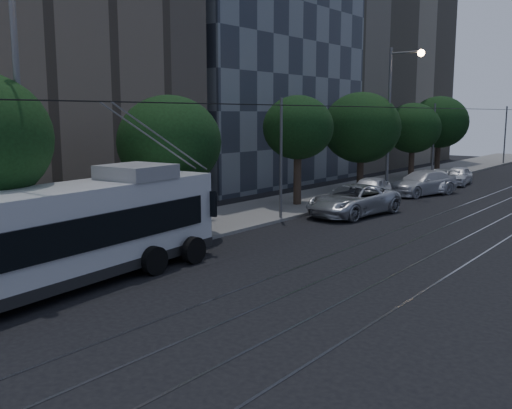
{
  "coord_description": "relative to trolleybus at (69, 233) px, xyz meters",
  "views": [
    {
      "loc": [
        10.84,
        -12.68,
        5.24
      ],
      "look_at": [
        -1.39,
        3.0,
        2.06
      ],
      "focal_mm": 40.0,
      "sensor_mm": 36.0,
      "label": 1
    }
  ],
  "objects": [
    {
      "name": "tram_rails",
      "position": [
        6.6,
        22.8,
        -1.63
      ],
      "size": [
        4.52,
        90.0,
        0.02
      ],
      "color": "gray",
      "rests_on": "ground"
    },
    {
      "name": "tree_2",
      "position": [
        -2.9,
        16.8,
        2.81
      ],
      "size": [
        3.96,
        3.96,
        6.26
      ],
      "color": "#32241C",
      "rests_on": "ground"
    },
    {
      "name": "trolleybus",
      "position": [
        0.0,
        0.0,
        0.0
      ],
      "size": [
        3.53,
        11.93,
        5.63
      ],
      "rotation": [
        0.0,
        0.0,
        0.09
      ],
      "color": "silver",
      "rests_on": "ground"
    },
    {
      "name": "ground",
      "position": [
        4.1,
        2.8,
        -1.63
      ],
      "size": [
        120.0,
        120.0,
        0.0
      ],
      "primitive_type": "plane",
      "color": "black",
      "rests_on": "ground"
    },
    {
      "name": "building_glass_mid",
      "position": [
        -14.9,
        24.8,
        11.79
      ],
      "size": [
        14.4,
        18.4,
        26.8
      ],
      "color": "#343943",
      "rests_on": "ground"
    },
    {
      "name": "streetlamp_far",
      "position": [
        -0.7,
        24.59,
        4.05
      ],
      "size": [
        2.29,
        0.44,
        9.38
      ],
      "color": "slate",
      "rests_on": "ground"
    },
    {
      "name": "car_white_a",
      "position": [
        -0.2,
        20.41,
        -0.85
      ],
      "size": [
        2.77,
        4.9,
        1.57
      ],
      "primitive_type": "imported",
      "rotation": [
        0.0,
        0.0,
        0.21
      ],
      "color": "silver",
      "rests_on": "ground"
    },
    {
      "name": "tree_1",
      "position": [
        -2.66,
        6.77,
        2.4
      ],
      "size": [
        4.37,
        4.37,
        6.02
      ],
      "color": "#32241C",
      "rests_on": "ground"
    },
    {
      "name": "car_white_b",
      "position": [
        0.82,
        25.83,
        -0.86
      ],
      "size": [
        3.71,
        5.77,
        1.55
      ],
      "primitive_type": "imported",
      "rotation": [
        0.0,
        0.0,
        -0.31
      ],
      "color": "silver",
      "rests_on": "ground"
    },
    {
      "name": "car_white_c",
      "position": [
        0.89,
        27.85,
        -0.93
      ],
      "size": [
        2.7,
        4.53,
        1.41
      ],
      "primitive_type": "imported",
      "rotation": [
        0.0,
        0.0,
        0.3
      ],
      "color": "silver",
      "rests_on": "ground"
    },
    {
      "name": "overhead_wires",
      "position": [
        -0.87,
        22.8,
        1.84
      ],
      "size": [
        2.23,
        90.0,
        6.0
      ],
      "color": "black",
      "rests_on": "ground"
    },
    {
      "name": "sidewalk",
      "position": [
        -3.4,
        22.8,
        -1.56
      ],
      "size": [
        5.0,
        90.0,
        0.15
      ],
      "primitive_type": "cube",
      "color": "gray",
      "rests_on": "ground"
    },
    {
      "name": "tree_4",
      "position": [
        -2.76,
        32.53,
        2.49
      ],
      "size": [
        4.27,
        4.27,
        6.07
      ],
      "color": "#32241C",
      "rests_on": "ground"
    },
    {
      "name": "streetlamp_near",
      "position": [
        -1.28,
        -0.39,
        4.5
      ],
      "size": [
        2.46,
        0.44,
        10.2
      ],
      "color": "slate",
      "rests_on": "ground"
    },
    {
      "name": "tree_3",
      "position": [
        -2.9,
        24.34,
        2.68
      ],
      "size": [
        5.18,
        5.18,
        6.66
      ],
      "color": "#32241C",
      "rests_on": "ground"
    },
    {
      "name": "car_white_d",
      "position": [
        0.88,
        32.52,
        -0.95
      ],
      "size": [
        2.09,
        4.18,
        1.37
      ],
      "primitive_type": "imported",
      "rotation": [
        0.0,
        0.0,
        0.12
      ],
      "color": "silver",
      "rests_on": "ground"
    },
    {
      "name": "pickup_silver",
      "position": [
        0.95,
        16.3,
        -0.84
      ],
      "size": [
        3.31,
        5.98,
        1.58
      ],
      "primitive_type": "imported",
      "rotation": [
        0.0,
        0.0,
        -0.12
      ],
      "color": "silver",
      "rests_on": "ground"
    },
    {
      "name": "tree_5",
      "position": [
        -2.63,
        37.7,
        2.88
      ],
      "size": [
        4.8,
        4.8,
        6.7
      ],
      "color": "#32241C",
      "rests_on": "ground"
    }
  ]
}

